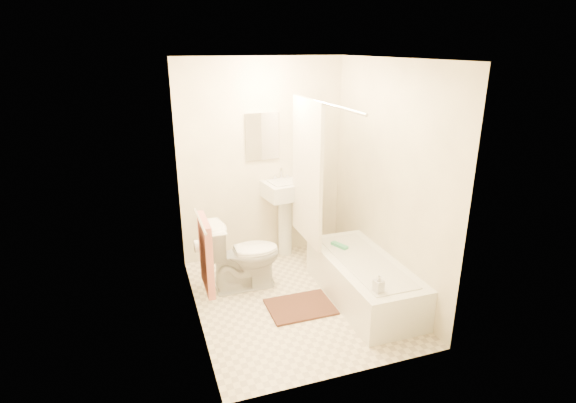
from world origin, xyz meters
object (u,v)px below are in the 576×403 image
object	(u,v)px
bathtub	(363,280)
bath_mat	(300,307)
toilet	(244,255)
soap_bottle	(379,284)
sink	(286,215)

from	to	relation	value
bathtub	bath_mat	size ratio (longest dim) A/B	2.33
toilet	soap_bottle	world-z (taller)	toilet
bath_mat	soap_bottle	world-z (taller)	soap_bottle
bathtub	bath_mat	distance (m)	0.71
bathtub	bath_mat	xyz separation A→B (m)	(-0.68, 0.04, -0.20)
bath_mat	soap_bottle	size ratio (longest dim) A/B	3.72
toilet	bathtub	bearing A→B (deg)	-119.61
toilet	bathtub	xyz separation A→B (m)	(1.11, -0.63, -0.17)
soap_bottle	toilet	bearing A→B (deg)	127.70
bath_mat	sink	bearing A→B (deg)	78.05
toilet	sink	distance (m)	0.94
bathtub	sink	bearing A→B (deg)	108.38
bathtub	toilet	bearing A→B (deg)	150.42
sink	soap_bottle	bearing A→B (deg)	-90.57
sink	toilet	bearing A→B (deg)	-145.65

